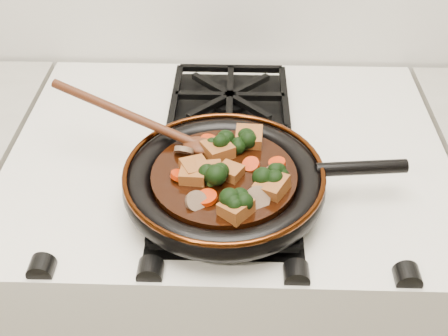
{
  "coord_description": "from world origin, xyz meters",
  "views": [
    {
      "loc": [
        0.02,
        0.91,
        1.51
      ],
      "look_at": [
        -0.0,
        1.56,
        0.97
      ],
      "focal_mm": 45.0,
      "sensor_mm": 36.0,
      "label": 1
    }
  ],
  "objects": [
    {
      "name": "broccoli_floret_2",
      "position": [
        0.08,
        1.54,
        0.97
      ],
      "size": [
        0.08,
        0.08,
        0.05
      ],
      "primitive_type": null,
      "rotation": [
        -0.08,
        0.01,
        0.59
      ],
      "color": "black",
      "rests_on": "braising_sauce"
    },
    {
      "name": "broccoli_floret_3",
      "position": [
        0.01,
        1.48,
        0.97
      ],
      "size": [
        0.07,
        0.08,
        0.06
      ],
      "primitive_type": null,
      "rotation": [
        0.05,
        0.13,
        1.95
      ],
      "color": "black",
      "rests_on": "braising_sauce"
    },
    {
      "name": "tofu_cube_1",
      "position": [
        -0.05,
        1.54,
        0.97
      ],
      "size": [
        0.04,
        0.04,
        0.02
      ],
      "primitive_type": "cube",
      "rotation": [
        0.03,
        0.05,
        3.05
      ],
      "color": "brown",
      "rests_on": "braising_sauce"
    },
    {
      "name": "tofu_cube_6",
      "position": [
        -0.01,
        1.6,
        0.97
      ],
      "size": [
        0.06,
        0.06,
        0.03
      ],
      "primitive_type": "cube",
      "rotation": [
        -0.07,
        0.02,
        0.53
      ],
      "color": "brown",
      "rests_on": "braising_sauce"
    },
    {
      "name": "carrot_coin_4",
      "position": [
        -0.03,
        1.5,
        0.96
      ],
      "size": [
        0.03,
        0.03,
        0.01
      ],
      "primitive_type": "cylinder",
      "rotation": [
        0.04,
        -0.19,
        0.0
      ],
      "color": "#C02805",
      "rests_on": "braising_sauce"
    },
    {
      "name": "tofu_cube_5",
      "position": [
        0.03,
        1.63,
        0.97
      ],
      "size": [
        0.05,
        0.05,
        0.03
      ],
      "primitive_type": "cube",
      "rotation": [
        -0.01,
        -0.07,
        1.5
      ],
      "color": "brown",
      "rests_on": "braising_sauce"
    },
    {
      "name": "carrot_coin_3",
      "position": [
        -0.03,
        1.63,
        0.96
      ],
      "size": [
        0.03,
        0.03,
        0.02
      ],
      "primitive_type": "cylinder",
      "rotation": [
        -0.02,
        0.28,
        0.0
      ],
      "color": "#C02805",
      "rests_on": "braising_sauce"
    },
    {
      "name": "broccoli_floret_1",
      "position": [
        0.06,
        1.53,
        0.97
      ],
      "size": [
        0.07,
        0.07,
        0.06
      ],
      "primitive_type": null,
      "rotation": [
        -0.05,
        0.17,
        3.0
      ],
      "color": "black",
      "rests_on": "braising_sauce"
    },
    {
      "name": "broccoli_floret_0",
      "position": [
        -0.01,
        1.62,
        0.97
      ],
      "size": [
        0.08,
        0.08,
        0.06
      ],
      "primitive_type": null,
      "rotation": [
        -0.13,
        0.05,
        0.49
      ],
      "color": "black",
      "rests_on": "braising_sauce"
    },
    {
      "name": "wooden_spoon",
      "position": [
        -0.12,
        1.64,
        0.98
      ],
      "size": [
        0.16,
        0.08,
        0.26
      ],
      "rotation": [
        0.0,
        0.0,
        2.81
      ],
      "color": "#47200F",
      "rests_on": "braising_sauce"
    },
    {
      "name": "braising_sauce",
      "position": [
        -0.0,
        1.56,
        0.95
      ],
      "size": [
        0.22,
        0.22,
        0.02
      ],
      "primitive_type": "cylinder",
      "color": "black",
      "rests_on": "skillet"
    },
    {
      "name": "tofu_cube_3",
      "position": [
        0.07,
        1.52,
        0.97
      ],
      "size": [
        0.06,
        0.06,
        0.03
      ],
      "primitive_type": "cube",
      "rotation": [
        -0.11,
        -0.11,
        1.04
      ],
      "color": "brown",
      "rests_on": "braising_sauce"
    },
    {
      "name": "mushroom_slice_3",
      "position": [
        -0.07,
        1.6,
        0.97
      ],
      "size": [
        0.04,
        0.03,
        0.03
      ],
      "primitive_type": "cylinder",
      "rotation": [
        0.88,
        0.0,
        2.96
      ],
      "color": "brown",
      "rests_on": "braising_sauce"
    },
    {
      "name": "burner_grate_front",
      "position": [
        0.0,
        1.55,
        0.91
      ],
      "size": [
        0.23,
        0.23,
        0.03
      ],
      "primitive_type": null,
      "color": "black",
      "rests_on": "stove"
    },
    {
      "name": "broccoli_floret_5",
      "position": [
        -0.02,
        1.53,
        0.97
      ],
      "size": [
        0.08,
        0.07,
        0.06
      ],
      "primitive_type": null,
      "rotation": [
        0.08,
        0.03,
        1.33
      ],
      "color": "black",
      "rests_on": "braising_sauce"
    },
    {
      "name": "burner_grate_back",
      "position": [
        0.0,
        1.83,
        0.91
      ],
      "size": [
        0.23,
        0.23,
        0.03
      ],
      "primitive_type": null,
      "color": "black",
      "rests_on": "stove"
    },
    {
      "name": "carrot_coin_2",
      "position": [
        0.04,
        1.57,
        0.96
      ],
      "size": [
        0.03,
        0.03,
        0.02
      ],
      "primitive_type": "cylinder",
      "rotation": [
        0.33,
        -0.27,
        0.0
      ],
      "color": "#C02805",
      "rests_on": "braising_sauce"
    },
    {
      "name": "tofu_cube_0",
      "position": [
        -0.05,
        1.56,
        0.97
      ],
      "size": [
        0.05,
        0.05,
        0.02
      ],
      "primitive_type": "cube",
      "rotation": [
        -0.02,
        0.09,
        0.46
      ],
      "color": "brown",
      "rests_on": "braising_sauce"
    },
    {
      "name": "carrot_coin_1",
      "position": [
        0.08,
        1.58,
        0.96
      ],
      "size": [
        0.03,
        0.03,
        0.01
      ],
      "primitive_type": "cylinder",
      "rotation": [
        -0.01,
        -0.19,
        0.0
      ],
      "color": "#C02805",
      "rests_on": "braising_sauce"
    },
    {
      "name": "mushroom_slice_0",
      "position": [
        0.05,
        1.5,
        0.97
      ],
      "size": [
        0.05,
        0.05,
        0.03
      ],
      "primitive_type": "cylinder",
      "rotation": [
        0.69,
        0.0,
        0.51
      ],
      "color": "brown",
      "rests_on": "braising_sauce"
    },
    {
      "name": "tofu_cube_4",
      "position": [
        -0.02,
        1.55,
        0.97
      ],
      "size": [
        0.04,
        0.04,
        0.02
      ],
      "primitive_type": "cube",
      "rotation": [
        0.11,
        -0.0,
        0.17
      ],
      "color": "brown",
      "rests_on": "braising_sauce"
    },
    {
      "name": "stove",
      "position": [
        0.0,
        1.69,
        0.45
      ],
      "size": [
        0.76,
        0.6,
        0.9
      ],
      "primitive_type": "cube",
      "color": "white",
      "rests_on": "ground"
    },
    {
      "name": "tofu_cube_7",
      "position": [
        0.02,
        1.47,
        0.97
      ],
      "size": [
        0.06,
        0.06,
        0.03
      ],
      "primitive_type": "cube",
      "rotation": [
        -0.12,
        0.03,
        0.86
      ],
      "color": "brown",
      "rests_on": "braising_sauce"
    },
    {
      "name": "mushroom_slice_1",
      "position": [
        -0.04,
        1.49,
        0.97
      ],
      "size": [
        0.04,
        0.04,
        0.03
      ],
      "primitive_type": "cylinder",
      "rotation": [
        0.79,
        0.0,
        0.59
      ],
      "color": "brown",
      "rests_on": "braising_sauce"
    },
    {
      "name": "carrot_coin_0",
      "position": [
        -0.07,
        1.54,
        0.96
      ],
      "size": [
        0.03,
        0.03,
        0.02
      ],
      "primitive_type": "cylinder",
      "rotation": [
        -0.23,
        0.25,
        0.0
      ],
      "color": "#C02805",
      "rests_on": "braising_sauce"
    },
    {
      "name": "tofu_cube_2",
      "position": [
        0.01,
        1.55,
        0.97
      ],
      "size": [
        0.04,
        0.04,
        0.02
      ],
      "primitive_type": "cube",
      "rotation": [
        0.04,
        0.02,
        2.62
      ],
      "color": "brown",
      "rests_on": "braising_sauce"
    },
    {
      "name": "skillet",
      "position": [
        -0.0,
        1.56,
        0.94
      ],
      "size": [
        0.43,
        0.31,
        0.05
      ],
      "rotation": [
        0.0,
        0.0,
        0.1
      ],
      "color": "black",
      "rests_on": "burner_grate_front"
    },
    {
      "name": "mushroom_slice_2",
      "position": [
        0.07,
        1.55,
        0.97
      ],
      "size": [
        0.04,
        0.04,
        0.03
      ],
      "primitive_type": "cylinder",
      "rotation": [
        0.65,
        0.0,
        1.39
      ],
      "color": "brown",
      "rests_on": "braising_sauce"
    },
    {
      "name": "broccoli_floret_4",
      "position": [
        0.03,
        1.62,
        0.97
      ],
      "size": [
        0.09,
        0.09,
        0.06
      ],
      "primitive_type": null,
      "rotation": [
        -0.09,
        -0.01,
        0.78
      ],
      "color": "black",
      "rests_on": "braising_sauce"
    }
  ]
}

